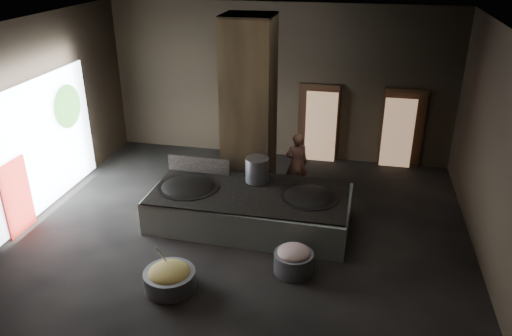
% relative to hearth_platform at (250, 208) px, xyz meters
% --- Properties ---
extents(floor, '(10.00, 9.00, 0.10)m').
position_rel_hearth_platform_xyz_m(floor, '(-0.08, -0.29, -0.44)').
color(floor, black).
rests_on(floor, ground).
extents(ceiling, '(10.00, 9.00, 0.10)m').
position_rel_hearth_platform_xyz_m(ceiling, '(-0.08, -0.29, 4.16)').
color(ceiling, black).
rests_on(ceiling, back_wall).
extents(back_wall, '(10.00, 0.10, 4.50)m').
position_rel_hearth_platform_xyz_m(back_wall, '(-0.08, 4.26, 1.86)').
color(back_wall, black).
rests_on(back_wall, ground).
extents(front_wall, '(10.00, 0.10, 4.50)m').
position_rel_hearth_platform_xyz_m(front_wall, '(-0.08, -4.84, 1.86)').
color(front_wall, black).
rests_on(front_wall, ground).
extents(left_wall, '(0.10, 9.00, 4.50)m').
position_rel_hearth_platform_xyz_m(left_wall, '(-5.13, -0.29, 1.86)').
color(left_wall, black).
rests_on(left_wall, ground).
extents(right_wall, '(0.10, 9.00, 4.50)m').
position_rel_hearth_platform_xyz_m(right_wall, '(4.97, -0.29, 1.86)').
color(right_wall, black).
rests_on(right_wall, ground).
extents(pillar, '(1.20, 1.20, 4.50)m').
position_rel_hearth_platform_xyz_m(pillar, '(-0.38, 1.61, 1.86)').
color(pillar, black).
rests_on(pillar, ground).
extents(hearth_platform, '(4.57, 2.29, 0.78)m').
position_rel_hearth_platform_xyz_m(hearth_platform, '(0.00, 0.00, 0.00)').
color(hearth_platform, '#B7CAB6').
rests_on(hearth_platform, ground).
extents(platform_cap, '(4.41, 2.11, 0.03)m').
position_rel_hearth_platform_xyz_m(platform_cap, '(0.00, 0.00, 0.42)').
color(platform_cap, black).
rests_on(platform_cap, hearth_platform).
extents(wok_left, '(1.42, 1.42, 0.39)m').
position_rel_hearth_platform_xyz_m(wok_left, '(-1.45, -0.05, 0.36)').
color(wok_left, black).
rests_on(wok_left, hearth_platform).
extents(wok_left_rim, '(1.45, 1.45, 0.05)m').
position_rel_hearth_platform_xyz_m(wok_left_rim, '(-1.45, -0.05, 0.43)').
color(wok_left_rim, black).
rests_on(wok_left_rim, hearth_platform).
extents(wok_right, '(1.32, 1.32, 0.37)m').
position_rel_hearth_platform_xyz_m(wok_right, '(1.35, 0.05, 0.36)').
color(wok_right, black).
rests_on(wok_right, hearth_platform).
extents(wok_right_rim, '(1.35, 1.35, 0.05)m').
position_rel_hearth_platform_xyz_m(wok_right_rim, '(1.35, 0.05, 0.43)').
color(wok_right_rim, black).
rests_on(wok_right_rim, hearth_platform).
extents(stock_pot, '(0.55, 0.55, 0.59)m').
position_rel_hearth_platform_xyz_m(stock_pot, '(0.05, 0.55, 0.74)').
color(stock_pot, '#9D9FA4').
rests_on(stock_pot, hearth_platform).
extents(splash_guard, '(1.57, 0.11, 0.39)m').
position_rel_hearth_platform_xyz_m(splash_guard, '(-1.45, 0.75, 0.64)').
color(splash_guard, black).
rests_on(splash_guard, hearth_platform).
extents(cook, '(0.68, 0.56, 1.61)m').
position_rel_hearth_platform_xyz_m(cook, '(0.82, 1.84, 0.41)').
color(cook, '#945D4B').
rests_on(cook, ground).
extents(veg_basin, '(1.14, 1.14, 0.36)m').
position_rel_hearth_platform_xyz_m(veg_basin, '(-0.96, -2.63, -0.21)').
color(veg_basin, slate).
rests_on(veg_basin, ground).
extents(veg_fill, '(0.80, 0.80, 0.25)m').
position_rel_hearth_platform_xyz_m(veg_fill, '(-0.96, -2.63, -0.04)').
color(veg_fill, '#8FA550').
rests_on(veg_fill, veg_basin).
extents(ladle, '(0.13, 0.38, 0.69)m').
position_rel_hearth_platform_xyz_m(ladle, '(-1.11, -2.48, 0.16)').
color(ladle, '#9D9FA4').
rests_on(ladle, veg_basin).
extents(meat_basin, '(0.84, 0.84, 0.43)m').
position_rel_hearth_platform_xyz_m(meat_basin, '(1.25, -1.64, -0.18)').
color(meat_basin, slate).
rests_on(meat_basin, ground).
extents(meat_fill, '(0.65, 0.65, 0.25)m').
position_rel_hearth_platform_xyz_m(meat_fill, '(1.25, -1.64, 0.06)').
color(meat_fill, tan).
rests_on(meat_fill, meat_basin).
extents(doorway_near, '(1.18, 0.08, 2.38)m').
position_rel_hearth_platform_xyz_m(doorway_near, '(1.12, 4.16, 0.71)').
color(doorway_near, black).
rests_on(doorway_near, ground).
extents(doorway_near_glow, '(0.89, 0.04, 2.12)m').
position_rel_hearth_platform_xyz_m(doorway_near_glow, '(1.22, 4.01, 0.66)').
color(doorway_near_glow, '#8C6647').
rests_on(doorway_near_glow, ground).
extents(doorway_far, '(1.18, 0.08, 2.38)m').
position_rel_hearth_platform_xyz_m(doorway_far, '(3.52, 4.16, 0.71)').
color(doorway_far, black).
rests_on(doorway_far, ground).
extents(doorway_far_glow, '(0.86, 0.04, 2.03)m').
position_rel_hearth_platform_xyz_m(doorway_far_glow, '(3.40, 3.95, 0.66)').
color(doorway_far_glow, '#8C6647').
rests_on(doorway_far_glow, ground).
extents(left_opening, '(0.04, 4.20, 3.10)m').
position_rel_hearth_platform_xyz_m(left_opening, '(-5.03, -0.09, 1.21)').
color(left_opening, white).
rests_on(left_opening, ground).
extents(pavilion_sliver, '(0.05, 0.90, 1.70)m').
position_rel_hearth_platform_xyz_m(pavilion_sliver, '(-4.96, -1.39, 0.46)').
color(pavilion_sliver, maroon).
rests_on(pavilion_sliver, ground).
extents(tree_silhouette, '(0.28, 1.10, 1.10)m').
position_rel_hearth_platform_xyz_m(tree_silhouette, '(-4.93, 1.01, 1.81)').
color(tree_silhouette, '#194714').
rests_on(tree_silhouette, left_opening).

